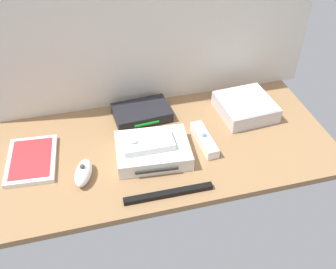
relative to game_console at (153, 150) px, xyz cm
name	(u,v)px	position (x,y,z in cm)	size (l,w,h in cm)	color
ground_plane	(168,147)	(5.53, 3.75, -3.20)	(100.00, 48.00, 2.00)	#936D47
back_wall	(147,11)	(5.53, 28.35, 29.80)	(110.00, 1.20, 64.00)	silver
game_console	(153,150)	(0.00, 0.00, 0.00)	(22.26, 17.82, 4.40)	white
mini_computer	(245,107)	(34.19, 12.59, 0.44)	(18.13, 18.13, 5.30)	silver
game_case	(32,160)	(-34.32, 6.30, -1.44)	(15.06, 20.01, 1.56)	white
network_router	(142,113)	(0.62, 19.19, -0.50)	(18.83, 13.32, 3.40)	black
remote_wand	(204,140)	(16.25, 1.51, -0.69)	(4.49, 14.99, 3.40)	white
remote_nunchuk	(83,173)	(-20.30, -3.75, -0.16)	(7.11, 10.85, 5.10)	white
remote_classic_pad	(148,143)	(-1.34, 0.17, 3.21)	(14.51, 8.20, 2.40)	white
sensor_bar	(169,194)	(0.68, -15.69, -1.50)	(24.00, 1.80, 1.40)	black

